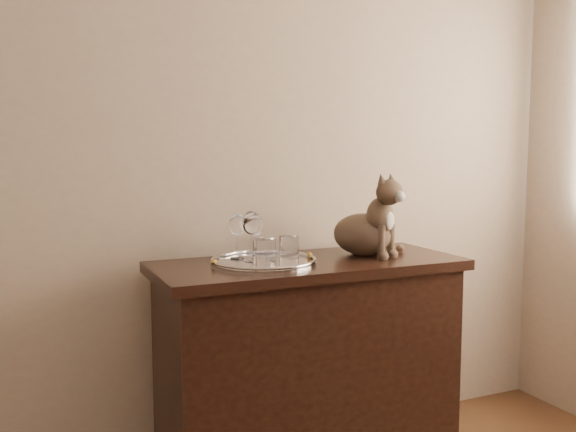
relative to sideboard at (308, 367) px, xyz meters
name	(u,v)px	position (x,y,z in m)	size (l,w,h in m)	color
wall_back	(133,131)	(-0.60, 0.31, 0.93)	(4.00, 0.10, 2.70)	#C5B194
sideboard	(308,367)	(0.00, 0.00, 0.00)	(1.20, 0.50, 0.85)	black
tray	(264,262)	(-0.18, 0.02, 0.43)	(0.40, 0.40, 0.01)	silver
wine_glass_a	(237,237)	(-0.25, 0.11, 0.52)	(0.07, 0.07, 0.17)	silver
wine_glass_b	(256,237)	(-0.18, 0.09, 0.52)	(0.06, 0.06, 0.17)	white
wine_glass_d	(251,236)	(-0.21, 0.06, 0.53)	(0.07, 0.07, 0.19)	white
tumbler_b	(264,252)	(-0.20, -0.05, 0.48)	(0.09, 0.09, 0.10)	silver
tumbler_c	(289,247)	(-0.06, 0.04, 0.48)	(0.08, 0.08, 0.09)	silver
cat	(363,214)	(0.27, 0.04, 0.59)	(0.33, 0.31, 0.34)	#4D3E2E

